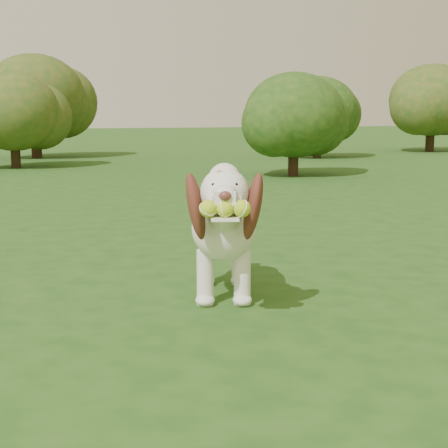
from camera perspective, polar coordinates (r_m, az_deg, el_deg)
name	(u,v)px	position (r m, az deg, el deg)	size (l,w,h in m)	color
ground	(330,308)	(3.44, 8.84, -6.88)	(80.00, 80.00, 0.00)	#1F4714
dog	(223,225)	(3.48, -0.05, -0.06)	(0.62, 1.09, 0.73)	white
shrub_c	(294,115)	(10.45, 5.84, 9.00)	(1.50, 1.50, 1.56)	#382314
shrub_b	(14,112)	(12.46, -17.09, 8.90)	(1.58, 1.58, 1.64)	#382314
shrub_f	(318,110)	(14.74, 7.82, 9.37)	(1.65, 1.65, 1.71)	#382314
shrub_i	(34,97)	(15.12, -15.48, 10.15)	(2.10, 2.10, 2.17)	#382314
shrub_h	(432,100)	(17.75, 16.89, 9.83)	(2.06, 2.06, 2.13)	#382314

